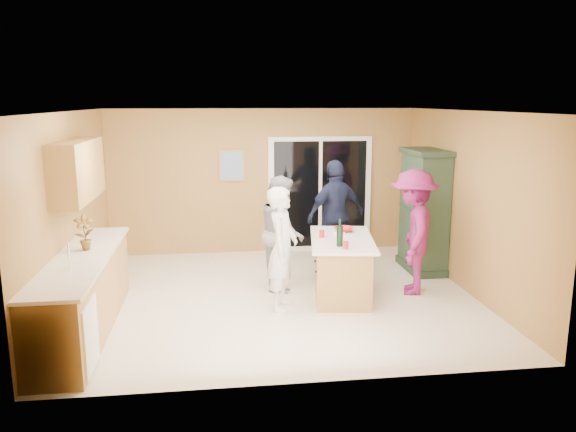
{
  "coord_description": "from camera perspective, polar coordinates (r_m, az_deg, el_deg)",
  "views": [
    {
      "loc": [
        -0.84,
        -7.54,
        2.75
      ],
      "look_at": [
        0.15,
        0.1,
        1.15
      ],
      "focal_mm": 35.0,
      "sensor_mm": 36.0,
      "label": 1
    }
  ],
  "objects": [
    {
      "name": "wall_right",
      "position": [
        8.47,
        17.81,
        1.32
      ],
      "size": [
        0.1,
        5.0,
        2.6
      ],
      "primitive_type": "cube",
      "color": "tan",
      "rests_on": "ground"
    },
    {
      "name": "wall_left",
      "position": [
        7.91,
        -21.23,
        0.37
      ],
      "size": [
        0.1,
        5.0,
        2.6
      ],
      "primitive_type": "cube",
      "color": "tan",
      "rests_on": "ground"
    },
    {
      "name": "serving_bowl",
      "position": [
        8.34,
        5.67,
        -1.35
      ],
      "size": [
        0.31,
        0.31,
        0.07
      ],
      "primitive_type": "imported",
      "rotation": [
        0.0,
        0.0,
        -0.13
      ],
      "color": "red",
      "rests_on": "kitchen_island"
    },
    {
      "name": "woman_white",
      "position": [
        7.4,
        -0.58,
        -3.35
      ],
      "size": [
        0.58,
        0.7,
        1.65
      ],
      "primitive_type": "imported",
      "rotation": [
        0.0,
        0.0,
        1.22
      ],
      "color": "white",
      "rests_on": "floor"
    },
    {
      "name": "framed_picture",
      "position": [
        10.08,
        -5.72,
        5.13
      ],
      "size": [
        0.46,
        0.04,
        0.56
      ],
      "color": "#A78353",
      "rests_on": "wall_back"
    },
    {
      "name": "ceiling",
      "position": [
        7.58,
        -1.04,
        10.61
      ],
      "size": [
        5.5,
        5.0,
        0.1
      ],
      "primitive_type": "cube",
      "color": "silver",
      "rests_on": "wall_back"
    },
    {
      "name": "floor",
      "position": [
        8.06,
        -0.98,
        -8.2
      ],
      "size": [
        5.5,
        5.5,
        0.0
      ],
      "primitive_type": "plane",
      "color": "white",
      "rests_on": "ground"
    },
    {
      "name": "sliding_door",
      "position": [
        10.32,
        3.27,
        2.23
      ],
      "size": [
        1.9,
        0.07,
        2.1
      ],
      "color": "white",
      "rests_on": "floor"
    },
    {
      "name": "kitchen_island",
      "position": [
        8.06,
        5.44,
        -5.33
      ],
      "size": [
        1.1,
        1.7,
        0.84
      ],
      "rotation": [
        0.0,
        0.0,
        -0.15
      ],
      "color": "#B78247",
      "rests_on": "floor"
    },
    {
      "name": "wine_bottle",
      "position": [
        7.48,
        5.28,
        -1.98
      ],
      "size": [
        0.09,
        0.09,
        0.37
      ],
      "rotation": [
        0.0,
        0.0,
        0.34
      ],
      "color": "black",
      "rests_on": "kitchen_island"
    },
    {
      "name": "green_hutch",
      "position": [
        9.34,
        13.64,
        0.38
      ],
      "size": [
        0.57,
        1.08,
        1.98
      ],
      "color": "#233926",
      "rests_on": "floor"
    },
    {
      "name": "tumbler_near",
      "position": [
        7.38,
        5.91,
        -2.96
      ],
      "size": [
        0.08,
        0.08,
        0.1
      ],
      "primitive_type": "cylinder",
      "rotation": [
        0.0,
        0.0,
        0.2
      ],
      "color": "red",
      "rests_on": "kitchen_island"
    },
    {
      "name": "wall_back",
      "position": [
        10.17,
        -2.59,
        3.53
      ],
      "size": [
        5.5,
        0.1,
        2.6
      ],
      "primitive_type": "cube",
      "color": "tan",
      "rests_on": "ground"
    },
    {
      "name": "tumbler_far",
      "position": [
        7.96,
        3.46,
        -1.81
      ],
      "size": [
        0.09,
        0.09,
        0.11
      ],
      "primitive_type": "cylinder",
      "rotation": [
        0.0,
        0.0,
        0.24
      ],
      "color": "red",
      "rests_on": "kitchen_island"
    },
    {
      "name": "wall_front",
      "position": [
        5.31,
        2.02,
        -4.11
      ],
      "size": [
        5.5,
        0.1,
        2.6
      ],
      "primitive_type": "cube",
      "color": "tan",
      "rests_on": "ground"
    },
    {
      "name": "woman_navy",
      "position": [
        9.13,
        4.88,
        0.04
      ],
      "size": [
        1.15,
        0.82,
        1.81
      ],
      "primitive_type": "imported",
      "rotation": [
        0.0,
        0.0,
        3.54
      ],
      "color": "#1A1C39",
      "rests_on": "floor"
    },
    {
      "name": "white_plate",
      "position": [
        8.29,
        5.19,
        -1.61
      ],
      "size": [
        0.21,
        0.21,
        0.01
      ],
      "primitive_type": "cylinder",
      "rotation": [
        0.0,
        0.0,
        -0.02
      ],
      "color": "white",
      "rests_on": "kitchen_island"
    },
    {
      "name": "tulip_vase",
      "position": [
        7.27,
        -19.99,
        -1.59
      ],
      "size": [
        0.27,
        0.22,
        0.44
      ],
      "primitive_type": "imported",
      "rotation": [
        0.0,
        0.0,
        0.29
      ],
      "color": "#9D130F",
      "rests_on": "left_cabinet_run"
    },
    {
      "name": "woman_grey",
      "position": [
        8.31,
        -0.63,
        -1.61
      ],
      "size": [
        0.67,
        0.84,
        1.67
      ],
      "primitive_type": "imported",
      "rotation": [
        0.0,
        0.0,
        1.52
      ],
      "color": "gray",
      "rests_on": "floor"
    },
    {
      "name": "woman_magenta",
      "position": [
        8.2,
        12.59,
        -1.58
      ],
      "size": [
        1.01,
        1.32,
        1.8
      ],
      "primitive_type": "imported",
      "rotation": [
        0.0,
        0.0,
        -1.9
      ],
      "color": "#7E1B4F",
      "rests_on": "floor"
    },
    {
      "name": "left_cabinet_run",
      "position": [
        7.06,
        -20.32,
        -7.92
      ],
      "size": [
        0.65,
        3.05,
        1.24
      ],
      "color": "#B78247",
      "rests_on": "floor"
    },
    {
      "name": "upper_cabinets",
      "position": [
        7.59,
        -20.61,
        4.37
      ],
      "size": [
        0.35,
        1.6,
        0.75
      ],
      "primitive_type": "cube",
      "color": "#B78247",
      "rests_on": "wall_left"
    }
  ]
}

